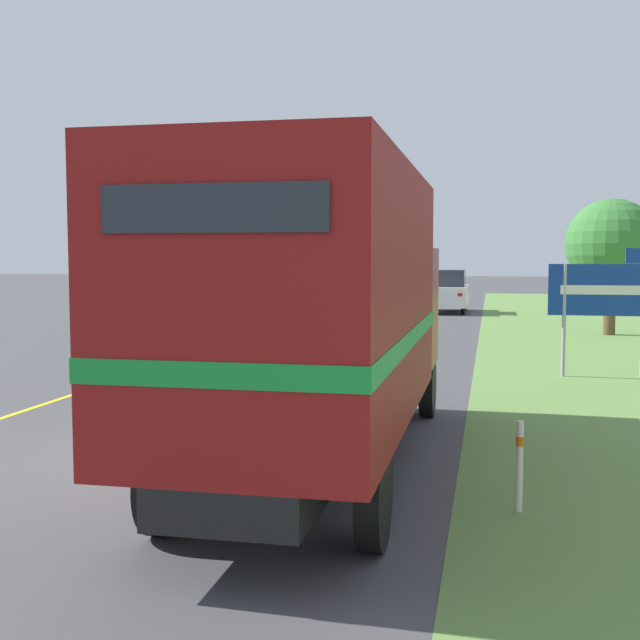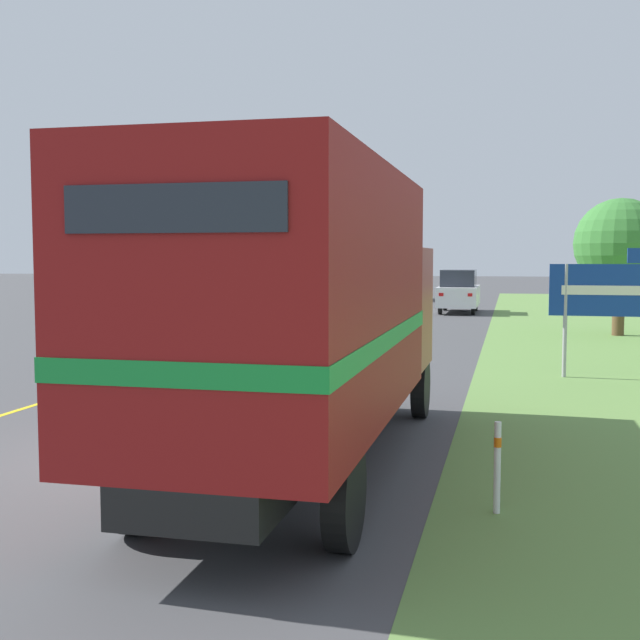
{
  "view_description": "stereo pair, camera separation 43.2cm",
  "coord_description": "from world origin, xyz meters",
  "px_view_note": "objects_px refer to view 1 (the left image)",
  "views": [
    {
      "loc": [
        4.06,
        -9.67,
        2.62
      ],
      "look_at": [
        0.3,
        7.91,
        1.2
      ],
      "focal_mm": 45.0,
      "sensor_mm": 36.0,
      "label": 1
    },
    {
      "loc": [
        4.48,
        -9.58,
        2.62
      ],
      "look_at": [
        0.3,
        7.91,
        1.2
      ],
      "focal_mm": 45.0,
      "sensor_mm": 36.0,
      "label": 2
    }
  ],
  "objects_px": {
    "horse_trailer_truck": "(321,309)",
    "lead_car_white": "(306,308)",
    "lead_car_white_ahead": "(448,291)",
    "lead_car_red_ahead": "(390,283)",
    "highway_sign": "(607,293)",
    "delineator_post": "(520,464)",
    "roadside_tree_mid": "(611,244)"
  },
  "relations": [
    {
      "from": "horse_trailer_truck",
      "to": "lead_car_white_ahead",
      "type": "height_order",
      "value": "horse_trailer_truck"
    },
    {
      "from": "horse_trailer_truck",
      "to": "lead_car_red_ahead",
      "type": "relative_size",
      "value": 2.02
    },
    {
      "from": "highway_sign",
      "to": "delineator_post",
      "type": "bearing_deg",
      "value": -102.18
    },
    {
      "from": "lead_car_red_ahead",
      "to": "roadside_tree_mid",
      "type": "xyz_separation_m",
      "value": [
        9.92,
        -20.3,
        2.0
      ]
    },
    {
      "from": "lead_car_red_ahead",
      "to": "roadside_tree_mid",
      "type": "height_order",
      "value": "roadside_tree_mid"
    },
    {
      "from": "lead_car_white",
      "to": "lead_car_white_ahead",
      "type": "bearing_deg",
      "value": 72.6
    },
    {
      "from": "horse_trailer_truck",
      "to": "lead_car_white",
      "type": "height_order",
      "value": "horse_trailer_truck"
    },
    {
      "from": "roadside_tree_mid",
      "to": "horse_trailer_truck",
      "type": "bearing_deg",
      "value": -107.35
    },
    {
      "from": "lead_car_white_ahead",
      "to": "lead_car_red_ahead",
      "type": "bearing_deg",
      "value": 111.11
    },
    {
      "from": "roadside_tree_mid",
      "to": "delineator_post",
      "type": "relative_size",
      "value": 4.8
    },
    {
      "from": "lead_car_white_ahead",
      "to": "roadside_tree_mid",
      "type": "bearing_deg",
      "value": -59.09
    },
    {
      "from": "horse_trailer_truck",
      "to": "delineator_post",
      "type": "xyz_separation_m",
      "value": [
        2.31,
        -1.06,
        -1.49
      ]
    },
    {
      "from": "lead_car_white_ahead",
      "to": "roadside_tree_mid",
      "type": "height_order",
      "value": "roadside_tree_mid"
    },
    {
      "from": "lead_car_white",
      "to": "lead_car_white_ahead",
      "type": "xyz_separation_m",
      "value": [
        3.96,
        12.62,
        0.06
      ]
    },
    {
      "from": "delineator_post",
      "to": "highway_sign",
      "type": "bearing_deg",
      "value": 77.82
    },
    {
      "from": "lead_car_white_ahead",
      "to": "highway_sign",
      "type": "bearing_deg",
      "value": -77.51
    },
    {
      "from": "lead_car_white_ahead",
      "to": "highway_sign",
      "type": "height_order",
      "value": "highway_sign"
    },
    {
      "from": "lead_car_red_ahead",
      "to": "delineator_post",
      "type": "relative_size",
      "value": 4.3
    },
    {
      "from": "horse_trailer_truck",
      "to": "lead_car_red_ahead",
      "type": "height_order",
      "value": "horse_trailer_truck"
    },
    {
      "from": "lead_car_white",
      "to": "roadside_tree_mid",
      "type": "height_order",
      "value": "roadside_tree_mid"
    },
    {
      "from": "horse_trailer_truck",
      "to": "roadside_tree_mid",
      "type": "bearing_deg",
      "value": 72.65
    },
    {
      "from": "horse_trailer_truck",
      "to": "highway_sign",
      "type": "height_order",
      "value": "horse_trailer_truck"
    },
    {
      "from": "horse_trailer_truck",
      "to": "delineator_post",
      "type": "bearing_deg",
      "value": -24.66
    },
    {
      "from": "lead_car_red_ahead",
      "to": "highway_sign",
      "type": "relative_size",
      "value": 1.46
    },
    {
      "from": "delineator_post",
      "to": "horse_trailer_truck",
      "type": "bearing_deg",
      "value": 155.34
    },
    {
      "from": "lead_car_red_ahead",
      "to": "roadside_tree_mid",
      "type": "relative_size",
      "value": 0.9
    },
    {
      "from": "horse_trailer_truck",
      "to": "roadside_tree_mid",
      "type": "distance_m",
      "value": 19.81
    },
    {
      "from": "horse_trailer_truck",
      "to": "roadside_tree_mid",
      "type": "relative_size",
      "value": 1.81
    },
    {
      "from": "horse_trailer_truck",
      "to": "lead_car_white",
      "type": "bearing_deg",
      "value": 103.73
    },
    {
      "from": "lead_car_white_ahead",
      "to": "delineator_post",
      "type": "relative_size",
      "value": 4.72
    },
    {
      "from": "lead_car_red_ahead",
      "to": "highway_sign",
      "type": "bearing_deg",
      "value": -74.45
    },
    {
      "from": "lead_car_red_ahead",
      "to": "horse_trailer_truck",
      "type": "bearing_deg",
      "value": -84.14
    }
  ]
}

